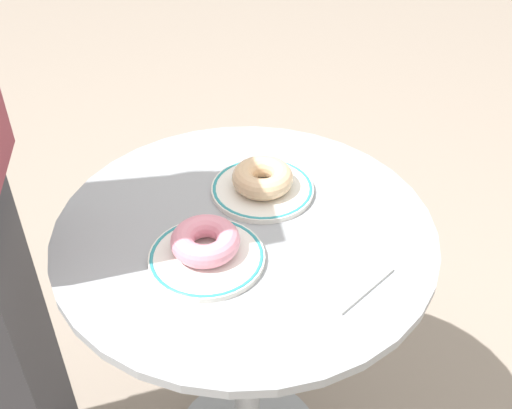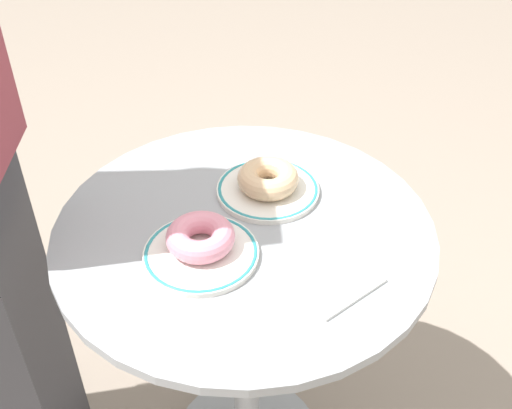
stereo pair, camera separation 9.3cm
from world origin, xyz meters
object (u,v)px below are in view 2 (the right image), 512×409
Objects in this scene: donut_glazed at (268,178)px; paper_napkin at (333,279)px; cafe_table at (245,313)px; donut_pink_frosted at (200,237)px; plate_left at (201,253)px; plate_right at (268,189)px.

paper_napkin is at bearing -113.51° from donut_glazed.
cafe_table is 0.30m from paper_napkin.
plate_left is at bearing -133.71° from donut_pink_frosted.
cafe_table is 6.16× the size of donut_pink_frosted.
donut_glazed is at bearing 10.06° from plate_left.
donut_pink_frosted is 0.87× the size of paper_napkin.
donut_glazed is (0.10, 0.04, 0.26)m from cafe_table.
plate_left is 0.22m from paper_napkin.
plate_left is 0.03m from donut_pink_frosted.
plate_left is at bearing 118.15° from paper_napkin.
plate_left is 0.21m from donut_glazed.
cafe_table is at bearing -160.59° from plate_right.
plate_right is 1.67× the size of donut_pink_frosted.
plate_right is (0.10, 0.04, 0.23)m from cafe_table.
donut_pink_frosted is at bearing 46.29° from plate_left.
donut_glazed reaches higher than plate_right.
donut_glazed is at bearing 66.49° from paper_napkin.
plate_left is 1.45× the size of paper_napkin.
cafe_table is at bearing -160.59° from donut_glazed.
paper_napkin is (0.00, -0.19, 0.23)m from cafe_table.
plate_right is 0.20m from donut_pink_frosted.
donut_glazed is at bearing 7.94° from donut_pink_frosted.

